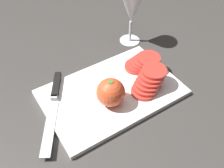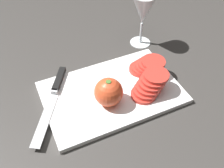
# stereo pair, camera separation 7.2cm
# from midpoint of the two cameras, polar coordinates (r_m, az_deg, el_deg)

# --- Properties ---
(ground_plane) EXTENTS (3.00, 3.00, 0.00)m
(ground_plane) POSITION_cam_midpoint_polar(r_m,az_deg,el_deg) (0.77, -0.37, -1.22)
(ground_plane) COLOR #383533
(cutting_board) EXTENTS (0.38, 0.25, 0.01)m
(cutting_board) POSITION_cam_midpoint_polar(r_m,az_deg,el_deg) (0.75, -2.76, -2.13)
(cutting_board) COLOR white
(cutting_board) RESTS_ON ground_plane
(wine_glass) EXTENTS (0.08, 0.08, 0.18)m
(wine_glass) POSITION_cam_midpoint_polar(r_m,az_deg,el_deg) (0.88, 1.85, 15.79)
(wine_glass) COLOR silver
(wine_glass) RESTS_ON ground_plane
(whole_tomato) EXTENTS (0.08, 0.08, 0.08)m
(whole_tomato) POSITION_cam_midpoint_polar(r_m,az_deg,el_deg) (0.69, -3.29, -1.98)
(whole_tomato) COLOR #DB4C28
(whole_tomato) RESTS_ON cutting_board
(knife) EXTENTS (0.16, 0.25, 0.01)m
(knife) POSITION_cam_midpoint_polar(r_m,az_deg,el_deg) (0.75, -15.08, -2.55)
(knife) COLOR silver
(knife) RESTS_ON cutting_board
(tomato_slice_stack_near) EXTENTS (0.11, 0.08, 0.06)m
(tomato_slice_stack_near) POSITION_cam_midpoint_polar(r_m,az_deg,el_deg) (0.74, 5.27, 0.51)
(tomato_slice_stack_near) COLOR red
(tomato_slice_stack_near) RESTS_ON cutting_board
(tomato_slice_stack_far) EXTENTS (0.10, 0.09, 0.05)m
(tomato_slice_stack_far) POSITION_cam_midpoint_polar(r_m,az_deg,el_deg) (0.80, 4.02, 4.58)
(tomato_slice_stack_far) COLOR red
(tomato_slice_stack_far) RESTS_ON cutting_board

